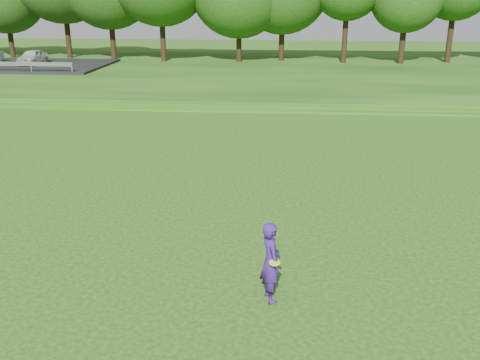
{
  "coord_description": "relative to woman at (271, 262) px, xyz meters",
  "views": [
    {
      "loc": [
        2.97,
        -10.07,
        6.18
      ],
      "look_at": [
        1.72,
        3.96,
        1.3
      ],
      "focal_mm": 40.0,
      "sensor_mm": 36.0,
      "label": 1
    }
  ],
  "objects": [
    {
      "name": "ground",
      "position": [
        -2.72,
        0.04,
        -0.89
      ],
      "size": [
        140.0,
        140.0,
        0.0
      ],
      "primitive_type": "plane",
      "color": "#17410C",
      "rests_on": "ground"
    },
    {
      "name": "berm",
      "position": [
        -2.72,
        34.04,
        -0.59
      ],
      "size": [
        130.0,
        30.0,
        0.6
      ],
      "primitive_type": "cube",
      "color": "#17410C",
      "rests_on": "ground"
    },
    {
      "name": "walking_path",
      "position": [
        -2.72,
        20.04,
        -0.87
      ],
      "size": [
        130.0,
        1.6,
        0.04
      ],
      "primitive_type": "cube",
      "color": "gray",
      "rests_on": "ground"
    },
    {
      "name": "woman",
      "position": [
        0.0,
        0.0,
        0.0
      ],
      "size": [
        0.63,
        0.76,
        1.79
      ],
      "color": "#3A1A76",
      "rests_on": "ground"
    }
  ]
}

